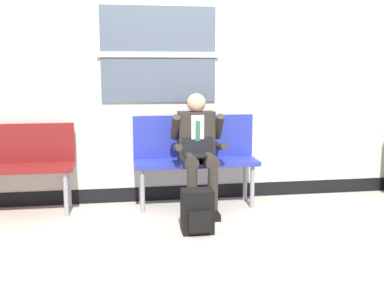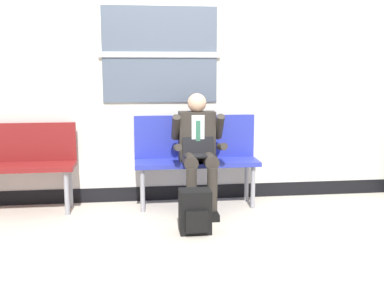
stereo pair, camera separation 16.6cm
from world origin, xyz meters
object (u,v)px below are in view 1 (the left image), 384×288
at_px(bench_with_person, 195,153).
at_px(bench_empty, 24,160).
at_px(backpack, 197,212).
at_px(person_seated, 198,148).

xyz_separation_m(bench_with_person, bench_empty, (-1.87, -0.01, -0.03)).
bearing_deg(bench_with_person, backpack, -98.01).
relative_size(bench_empty, person_seated, 0.83).
height_order(bench_with_person, backpack, bench_with_person).
xyz_separation_m(bench_empty, backpack, (1.74, -0.92, -0.37)).
height_order(person_seated, backpack, person_seated).
xyz_separation_m(bench_empty, person_seated, (1.87, -0.20, 0.12)).
height_order(bench_empty, person_seated, person_seated).
bearing_deg(backpack, bench_with_person, 81.99).
bearing_deg(person_seated, bench_with_person, 90.00).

